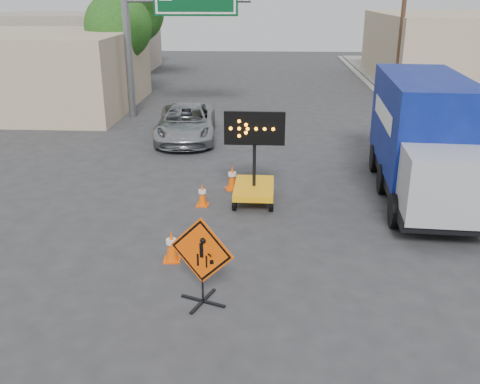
# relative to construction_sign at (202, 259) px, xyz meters

# --- Properties ---
(ground) EXTENTS (100.00, 100.00, 0.00)m
(ground) POSITION_rel_construction_sign_xyz_m (0.86, -0.89, -1.00)
(ground) COLOR #2D2D30
(ground) RESTS_ON ground
(curb_right) EXTENTS (0.40, 60.00, 0.12)m
(curb_right) POSITION_rel_construction_sign_xyz_m (8.06, 14.11, -0.94)
(curb_right) COLOR gray
(curb_right) RESTS_ON ground
(sidewalk_right) EXTENTS (4.00, 60.00, 0.15)m
(sidewalk_right) POSITION_rel_construction_sign_xyz_m (10.36, 14.11, -0.92)
(sidewalk_right) COLOR gray
(sidewalk_right) RESTS_ON ground
(storefront_left_near) EXTENTS (14.00, 10.00, 4.00)m
(storefront_left_near) POSITION_rel_construction_sign_xyz_m (-13.14, 19.11, 1.00)
(storefront_left_near) COLOR tan
(storefront_left_near) RESTS_ON ground
(storefront_left_far) EXTENTS (12.00, 10.00, 4.40)m
(storefront_left_far) POSITION_rel_construction_sign_xyz_m (-14.14, 33.11, 1.20)
(storefront_left_far) COLOR #A49689
(storefront_left_far) RESTS_ON ground
(building_right_far) EXTENTS (10.00, 14.00, 4.60)m
(building_right_far) POSITION_rel_construction_sign_xyz_m (13.86, 29.11, 1.30)
(building_right_far) COLOR tan
(building_right_far) RESTS_ON ground
(highway_gantry) EXTENTS (6.18, 0.38, 6.90)m
(highway_gantry) POSITION_rel_construction_sign_xyz_m (-3.58, 17.06, 4.07)
(highway_gantry) COLOR slate
(highway_gantry) RESTS_ON ground
(utility_pole_far) EXTENTS (1.80, 0.26, 9.00)m
(utility_pole_far) POSITION_rel_construction_sign_xyz_m (8.86, 23.11, 3.69)
(utility_pole_far) COLOR #432E1D
(utility_pole_far) RESTS_ON ground
(tree_left_near) EXTENTS (3.71, 3.71, 6.03)m
(tree_left_near) POSITION_rel_construction_sign_xyz_m (-7.14, 21.11, 3.17)
(tree_left_near) COLOR #432E1D
(tree_left_near) RESTS_ON ground
(tree_left_far) EXTENTS (4.10, 4.10, 6.66)m
(tree_left_far) POSITION_rel_construction_sign_xyz_m (-8.14, 29.11, 3.60)
(tree_left_far) COLOR #432E1D
(tree_left_far) RESTS_ON ground
(construction_sign) EXTENTS (1.34, 0.96, 1.90)m
(construction_sign) POSITION_rel_construction_sign_xyz_m (0.00, 0.00, 0.00)
(construction_sign) COLOR black
(construction_sign) RESTS_ON ground
(arrow_board) EXTENTS (1.77, 1.98, 2.79)m
(arrow_board) POSITION_rel_construction_sign_xyz_m (0.88, 5.66, -0.37)
(arrow_board) COLOR #FFAB0E
(arrow_board) RESTS_ON ground
(pickup_truck) EXTENTS (2.87, 5.45, 1.46)m
(pickup_truck) POSITION_rel_construction_sign_xyz_m (-2.24, 12.81, -0.27)
(pickup_truck) COLOR #A3A5AA
(pickup_truck) RESTS_ON ground
(box_truck) EXTENTS (2.83, 7.73, 3.61)m
(box_truck) POSITION_rel_construction_sign_xyz_m (5.99, 6.55, 0.64)
(box_truck) COLOR black
(box_truck) RESTS_ON ground
(cone_a) EXTENTS (0.42, 0.42, 0.78)m
(cone_a) POSITION_rel_construction_sign_xyz_m (-0.95, 1.78, -0.61)
(cone_a) COLOR #F95205
(cone_a) RESTS_ON ground
(cone_b) EXTENTS (0.39, 0.39, 0.70)m
(cone_b) POSITION_rel_construction_sign_xyz_m (-0.64, 5.28, -0.65)
(cone_b) COLOR #F95205
(cone_b) RESTS_ON ground
(cone_c) EXTENTS (0.52, 0.52, 0.81)m
(cone_c) POSITION_rel_construction_sign_xyz_m (0.15, 6.73, -0.59)
(cone_c) COLOR #F95205
(cone_c) RESTS_ON ground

